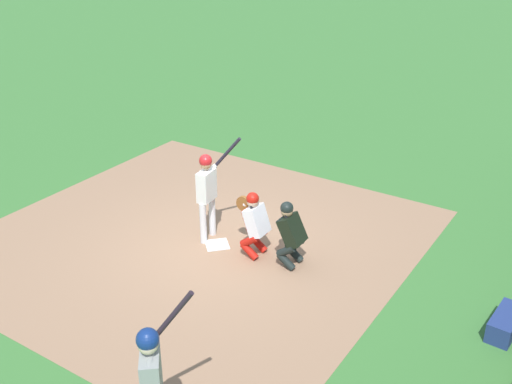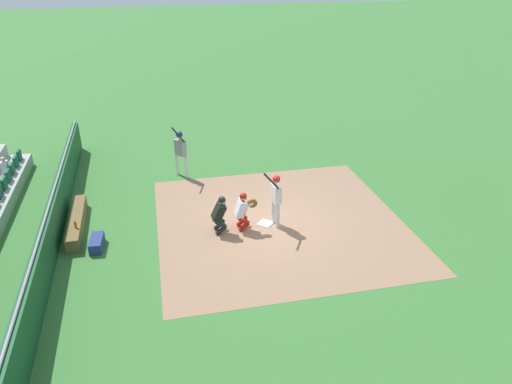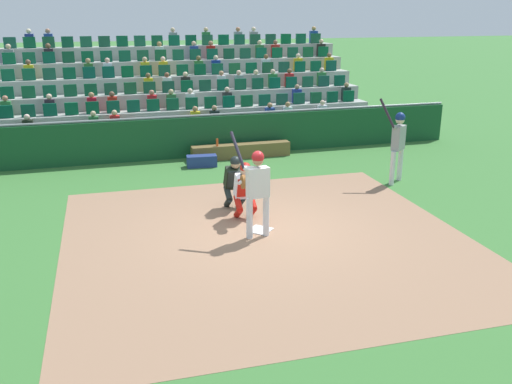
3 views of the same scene
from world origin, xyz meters
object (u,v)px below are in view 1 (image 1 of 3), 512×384
Objects in this scene: home_plate_umpire at (290,231)px; catcher_crouching at (254,220)px; home_plate_marker at (217,245)px; equipment_duffel_bag at (506,323)px; batter_at_plate at (207,187)px; on_deck_batter at (152,379)px.

catcher_crouching is at bearing 92.58° from home_plate_umpire.
home_plate_umpire is (0.14, -1.53, 0.68)m from home_plate_marker.
home_plate_marker is 0.50× the size of equipment_duffel_bag.
on_deck_batter reaches higher than batter_at_plate.
on_deck_batter reaches higher than home_plate_umpire.
batter_at_plate is 0.95× the size of on_deck_batter.
batter_at_plate is at bearing 95.31° from equipment_duffel_bag.
batter_at_plate reaches higher than home_plate_marker.
equipment_duffel_bag is at bearing -89.92° from batter_at_plate.
equipment_duffel_bag is at bearing -89.71° from home_plate_umpire.
home_plate_marker is at bearing 95.23° from home_plate_umpire.
equipment_duffel_bag is at bearing -89.33° from catcher_crouching.
equipment_duffel_bag is 0.39× the size of on_deck_batter.
on_deck_batter is (-4.59, -1.49, 0.46)m from catcher_crouching.
on_deck_batter is at bearing -153.11° from home_plate_marker.
home_plate_umpire is at bearing 95.53° from equipment_duffel_bag.
home_plate_marker is 1.68m from home_plate_umpire.
home_plate_marker is 0.34× the size of catcher_crouching.
home_plate_umpire is 1.46× the size of equipment_duffel_bag.
catcher_crouching reaches higher than equipment_duffel_bag.
on_deck_batter is (-4.64, -2.57, 0.07)m from batter_at_plate.
batter_at_plate is at bearing 87.60° from catcher_crouching.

